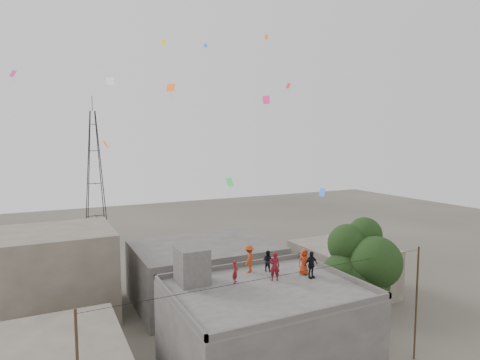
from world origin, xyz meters
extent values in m
cube|color=#494644|center=(0.00, 0.00, 3.00)|extent=(10.00, 8.00, 6.00)
cube|color=#514F4C|center=(0.00, 0.00, 6.05)|extent=(10.00, 8.00, 0.10)
cube|color=#494644|center=(0.00, 3.92, 6.25)|extent=(10.00, 0.15, 0.30)
cube|color=#494644|center=(0.00, -3.92, 6.25)|extent=(10.00, 0.15, 0.30)
cube|color=#494644|center=(4.92, 0.00, 6.25)|extent=(0.15, 8.00, 0.30)
cube|color=#494644|center=(-4.92, 0.00, 6.25)|extent=(0.15, 8.00, 0.30)
cube|color=#494644|center=(-3.20, 2.60, 7.10)|extent=(1.60, 1.80, 2.00)
cube|color=#494644|center=(2.00, 14.00, 2.50)|extent=(12.00, 9.00, 5.00)
cube|color=#5E574A|center=(-10.00, 16.00, 3.50)|extent=(9.00, 8.00, 7.00)
cube|color=#5E574A|center=(14.00, 10.00, 2.20)|extent=(7.00, 8.00, 4.40)
cylinder|color=black|center=(7.20, 0.50, 2.00)|extent=(0.44, 0.44, 4.00)
cylinder|color=black|center=(7.35, 0.60, 3.60)|extent=(0.64, 0.91, 2.14)
sphere|color=black|center=(7.20, 0.50, 5.20)|extent=(3.60, 3.60, 3.60)
sphere|color=black|center=(8.30, 0.80, 6.00)|extent=(3.00, 3.00, 3.00)
sphere|color=black|center=(6.30, 1.00, 5.60)|extent=(2.80, 2.80, 2.80)
sphere|color=black|center=(7.60, -0.30, 6.60)|extent=(3.20, 3.20, 3.20)
sphere|color=black|center=(6.90, 1.40, 7.40)|extent=(2.60, 2.60, 2.60)
sphere|color=black|center=(8.00, 1.10, 8.00)|extent=(2.20, 2.20, 2.20)
cylinder|color=black|center=(10.50, -1.00, 3.70)|extent=(0.12, 0.12, 7.40)
cylinder|color=black|center=(0.50, -1.25, 7.20)|extent=(20.00, 0.52, 0.02)
cylinder|color=black|center=(-4.85, 39.15, 9.00)|extent=(1.27, 1.27, 18.01)
cylinder|color=black|center=(-3.15, 39.15, 9.00)|extent=(1.27, 1.27, 18.01)
cylinder|color=black|center=(-3.15, 40.85, 9.00)|extent=(1.27, 1.27, 18.01)
cylinder|color=black|center=(-4.85, 40.85, 9.00)|extent=(1.27, 1.27, 18.01)
cube|color=black|center=(-4.00, 40.00, 3.60)|extent=(2.36, 0.08, 0.08)
cube|color=black|center=(-4.00, 40.00, 3.60)|extent=(0.08, 2.36, 0.08)
cube|color=black|center=(-4.00, 40.00, 8.10)|extent=(1.81, 0.08, 0.08)
cube|color=black|center=(-4.00, 40.00, 8.10)|extent=(0.08, 1.81, 0.08)
cube|color=black|center=(-4.00, 40.00, 12.60)|extent=(1.26, 0.08, 0.08)
cube|color=black|center=(-4.00, 40.00, 12.60)|extent=(0.08, 1.26, 0.08)
cube|color=black|center=(-4.00, 40.00, 16.20)|extent=(0.82, 0.08, 0.08)
cube|color=black|center=(-4.00, 40.00, 16.20)|extent=(0.08, 0.82, 0.08)
cylinder|color=black|center=(-4.00, 40.00, 19.00)|extent=(0.08, 0.08, 2.00)
imported|color=maroon|center=(1.12, 0.89, 6.92)|extent=(0.69, 0.57, 1.64)
imported|color=#B93715|center=(3.23, 1.01, 6.87)|extent=(0.81, 0.58, 1.54)
imported|color=black|center=(1.59, 2.47, 6.75)|extent=(0.73, 0.79, 1.29)
imported|color=black|center=(3.22, 0.30, 6.88)|extent=(0.94, 0.44, 1.57)
imported|color=#A53A12|center=(0.49, 2.79, 6.93)|extent=(1.20, 1.18, 1.66)
imported|color=maroon|center=(-1.04, 1.54, 6.73)|extent=(0.53, 0.55, 1.27)
plane|color=orange|center=(-6.85, 7.85, 13.78)|extent=(0.32, 0.49, 0.39)
plane|color=#FF287D|center=(3.66, 6.33, 16.80)|extent=(0.33, 0.54, 0.56)
plane|color=yellow|center=(-1.72, 12.75, 21.47)|extent=(0.45, 0.32, 0.36)
plane|color=blue|center=(6.58, 3.73, 10.50)|extent=(0.14, 0.55, 0.53)
plane|color=silver|center=(-6.01, 10.85, 18.04)|extent=(0.52, 0.15, 0.50)
plane|color=orange|center=(7.60, 13.20, 23.00)|extent=(0.39, 0.23, 0.39)
plane|color=green|center=(0.00, 4.48, 11.43)|extent=(0.59, 0.43, 0.53)
plane|color=#E54235|center=(7.09, 8.86, 18.26)|extent=(0.46, 0.32, 0.38)
plane|color=orange|center=(-4.18, 2.81, 16.78)|extent=(0.49, 0.46, 0.41)
plane|color=#4770D6|center=(4.06, 18.61, 23.00)|extent=(0.34, 0.11, 0.32)
plane|color=#E44891|center=(-11.56, 6.11, 17.45)|extent=(0.36, 0.44, 0.32)
camera|label=1|loc=(-10.42, -18.00, 14.01)|focal=30.00mm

